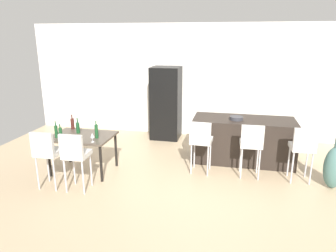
# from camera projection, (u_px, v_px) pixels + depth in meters

# --- Properties ---
(ground_plane) EXTENTS (10.00, 10.00, 0.00)m
(ground_plane) POSITION_uv_depth(u_px,v_px,m) (202.00, 176.00, 5.92)
(ground_plane) COLOR tan
(back_wall) EXTENTS (10.00, 0.12, 2.90)m
(back_wall) POSITION_uv_depth(u_px,v_px,m) (215.00, 82.00, 7.97)
(back_wall) COLOR silver
(back_wall) RESTS_ON ground_plane
(kitchen_island) EXTENTS (2.08, 0.88, 0.92)m
(kitchen_island) POSITION_uv_depth(u_px,v_px,m) (243.00, 140.00, 6.56)
(kitchen_island) COLOR black
(kitchen_island) RESTS_ON ground_plane
(bar_chair_left) EXTENTS (0.42, 0.42, 1.05)m
(bar_chair_left) POSITION_uv_depth(u_px,v_px,m) (201.00, 139.00, 5.88)
(bar_chair_left) COLOR beige
(bar_chair_left) RESTS_ON ground_plane
(bar_chair_middle) EXTENTS (0.41, 0.41, 1.05)m
(bar_chair_middle) POSITION_uv_depth(u_px,v_px,m) (251.00, 142.00, 5.69)
(bar_chair_middle) COLOR beige
(bar_chair_middle) RESTS_ON ground_plane
(bar_chair_right) EXTENTS (0.42, 0.42, 1.05)m
(bar_chair_right) POSITION_uv_depth(u_px,v_px,m) (303.00, 146.00, 5.51)
(bar_chair_right) COLOR beige
(bar_chair_right) RESTS_ON ground_plane
(dining_table) EXTENTS (1.17, 0.85, 0.74)m
(dining_table) POSITION_uv_depth(u_px,v_px,m) (83.00, 139.00, 5.98)
(dining_table) COLOR #4C4238
(dining_table) RESTS_ON ground_plane
(dining_chair_near) EXTENTS (0.41, 0.41, 1.05)m
(dining_chair_near) POSITION_uv_depth(u_px,v_px,m) (47.00, 151.00, 5.28)
(dining_chair_near) COLOR beige
(dining_chair_near) RESTS_ON ground_plane
(dining_chair_far) EXTENTS (0.41, 0.41, 1.05)m
(dining_chair_far) POSITION_uv_depth(u_px,v_px,m) (75.00, 153.00, 5.18)
(dining_chair_far) COLOR beige
(dining_chair_far) RESTS_ON ground_plane
(wine_bottle_middle) EXTENTS (0.06, 0.06, 0.33)m
(wine_bottle_middle) POSITION_uv_depth(u_px,v_px,m) (56.00, 131.00, 5.80)
(wine_bottle_middle) COLOR #194723
(wine_bottle_middle) RESTS_ON dining_table
(wine_bottle_right) EXTENTS (0.06, 0.06, 0.30)m
(wine_bottle_right) POSITION_uv_depth(u_px,v_px,m) (61.00, 134.00, 5.66)
(wine_bottle_right) COLOR #194723
(wine_bottle_right) RESTS_ON dining_table
(wine_bottle_inner) EXTENTS (0.06, 0.06, 0.34)m
(wine_bottle_inner) POSITION_uv_depth(u_px,v_px,m) (96.00, 131.00, 5.76)
(wine_bottle_inner) COLOR #194723
(wine_bottle_inner) RESTS_ON dining_table
(wine_bottle_far) EXTENTS (0.07, 0.07, 0.30)m
(wine_bottle_far) POSITION_uv_depth(u_px,v_px,m) (78.00, 128.00, 6.07)
(wine_bottle_far) COLOR #194723
(wine_bottle_far) RESTS_ON dining_table
(wine_bottle_left) EXTENTS (0.07, 0.07, 0.30)m
(wine_bottle_left) POSITION_uv_depth(u_px,v_px,m) (72.00, 123.00, 6.34)
(wine_bottle_left) COLOR #471E19
(wine_bottle_left) RESTS_ON dining_table
(wine_glass_near) EXTENTS (0.07, 0.07, 0.17)m
(wine_glass_near) POSITION_uv_depth(u_px,v_px,m) (92.00, 136.00, 5.54)
(wine_glass_near) COLOR silver
(wine_glass_near) RESTS_ON dining_table
(refrigerator) EXTENTS (0.72, 0.68, 1.84)m
(refrigerator) POSITION_uv_depth(u_px,v_px,m) (166.00, 103.00, 7.95)
(refrigerator) COLOR black
(refrigerator) RESTS_ON ground_plane
(fruit_bowl) EXTENTS (0.27, 0.27, 0.07)m
(fruit_bowl) POSITION_uv_depth(u_px,v_px,m) (236.00, 118.00, 6.36)
(fruit_bowl) COLOR #333338
(fruit_bowl) RESTS_ON kitchen_island
(floor_vase) EXTENTS (0.35, 0.35, 0.92)m
(floor_vase) POSITION_uv_depth(u_px,v_px,m) (334.00, 167.00, 5.37)
(floor_vase) COLOR #47706B
(floor_vase) RESTS_ON ground_plane
(potted_plant) EXTENTS (0.35, 0.35, 0.55)m
(potted_plant) POSITION_uv_depth(u_px,v_px,m) (293.00, 134.00, 7.47)
(potted_plant) COLOR #38383D
(potted_plant) RESTS_ON ground_plane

